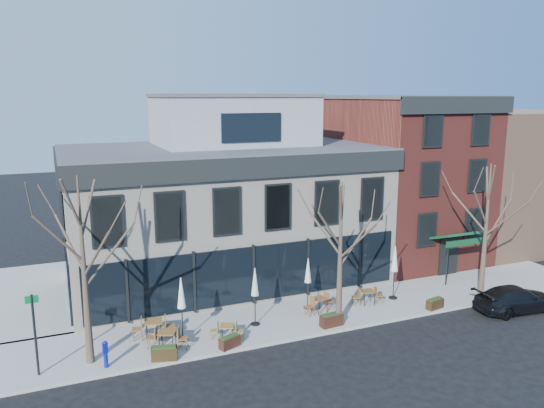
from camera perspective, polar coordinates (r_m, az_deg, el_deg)
name	(u,v)px	position (r m, az deg, el deg)	size (l,w,h in m)	color
ground	(253,307)	(28.94, -2.05, -11.05)	(120.00, 120.00, 0.00)	black
sidewalk_front	(326,311)	(28.36, 5.81, -11.42)	(33.50, 4.70, 0.15)	gray
sidewalk_side	(27,298)	(32.99, -24.89, -9.13)	(4.50, 12.00, 0.15)	gray
corner_building	(224,204)	(32.19, -5.17, 0.04)	(18.39, 10.39, 11.10)	beige
red_brick_building	(403,177)	(37.83, 13.87, 2.87)	(8.20, 11.78, 11.18)	maroon
bg_building	(500,176)	(45.25, 23.32, 2.83)	(12.00, 12.00, 10.00)	#8C664C
tree_corner	(84,269)	(22.90, -19.55, -6.59)	(3.93, 3.98, 7.92)	#382B21
tree_mid	(340,253)	(25.56, 7.38, -5.20)	(3.50, 3.55, 7.04)	#382B21
tree_right	(486,230)	(30.88, 22.03, -2.60)	(3.72, 3.77, 7.48)	#382B21
sign_pole	(35,330)	(23.38, -24.17, -12.26)	(0.50, 0.10, 3.40)	black
parked_sedan	(516,299)	(30.98, 24.80, -9.26)	(1.89, 4.64, 1.35)	black
call_box	(105,353)	(23.55, -17.48, -15.05)	(0.24, 0.24, 1.19)	#0C159E
cafe_set_0	(167,337)	(24.55, -11.18, -13.90)	(1.89, 1.21, 0.98)	brown
cafe_set_1	(154,327)	(25.59, -12.61, -12.79)	(2.04, 0.92, 1.05)	brown
cafe_set_2	(227,330)	(25.04, -4.87, -13.38)	(1.59, 0.99, 0.83)	brown
cafe_set_3	(319,303)	(27.88, 5.12, -10.60)	(1.82, 0.85, 0.93)	brown
cafe_set_4	(367,296)	(29.25, 10.23, -9.67)	(1.78, 0.81, 0.91)	brown
umbrella_0	(181,296)	(24.53, -9.73, -9.77)	(0.48, 0.48, 3.00)	black
umbrella_1	(255,285)	(25.79, -1.85, -8.70)	(0.46, 0.46, 2.89)	black
umbrella_2	(308,273)	(27.83, 3.89, -7.44)	(0.44, 0.44, 2.73)	black
umbrella_4	(395,262)	(29.76, 13.05, -6.05)	(0.48, 0.48, 3.00)	black
planter_0	(164,353)	(23.70, -11.50, -15.43)	(1.16, 0.69, 0.61)	#302210
planter_1	(230,342)	(24.35, -4.57, -14.54)	(1.06, 0.72, 0.55)	#331A11
planter_2	(331,320)	(26.45, 6.41, -12.27)	(1.17, 0.55, 0.63)	black
planter_3	(435,303)	(29.56, 17.11, -10.18)	(1.06, 0.60, 0.56)	black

